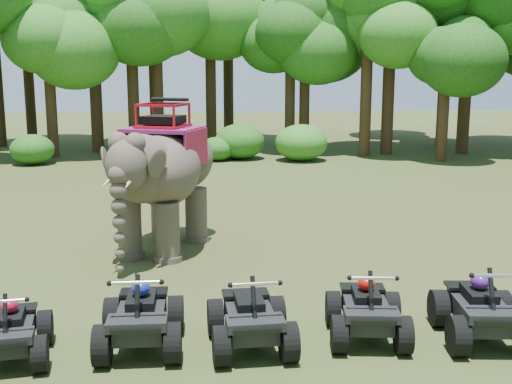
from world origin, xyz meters
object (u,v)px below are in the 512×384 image
atv_3 (367,302)px  atv_4 (482,301)px  elephant (163,176)px  atv_1 (140,308)px  atv_2 (250,309)px  atv_0 (10,324)px

atv_3 → atv_4: 1.83m
elephant → atv_1: bearing=-70.1°
atv_1 → atv_4: size_ratio=0.99×
atv_2 → atv_3: 1.91m
elephant → atv_4: bearing=-26.7°
atv_4 → elephant: bearing=138.7°
elephant → atv_2: 6.11m
atv_4 → atv_0: bearing=-173.2°
atv_1 → atv_2: 1.71m
atv_1 → atv_4: 5.42m
atv_0 → atv_4: (7.32, -0.05, 0.09)m
atv_0 → atv_4: 7.32m
atv_2 → atv_4: 3.71m
atv_2 → atv_3: atv_2 is taller
atv_2 → elephant: bearing=102.7°
atv_2 → atv_0: bearing=178.9°
elephant → atv_0: (-2.10, -5.86, -1.23)m
atv_0 → elephant: bearing=62.7°
elephant → atv_3: bearing=-37.0°
atv_1 → atv_3: bearing=0.9°
atv_0 → atv_3: atv_3 is taller
atv_1 → atv_3: 3.60m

